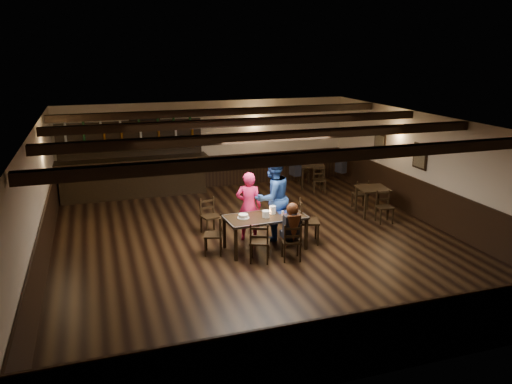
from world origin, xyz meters
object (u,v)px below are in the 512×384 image
object	(u,v)px
chair_near_right	(292,239)
woman_pink	(249,206)
man_blue	(273,198)
bar_counter	(134,172)
dining_table	(265,219)
chair_near_left	(259,240)
cake	(243,216)

from	to	relation	value
chair_near_right	woman_pink	distance (m)	1.54
woman_pink	man_blue	xyz separation A→B (m)	(0.54, -0.10, 0.17)
bar_counter	man_blue	bearing A→B (deg)	-59.16
dining_table	bar_counter	xyz separation A→B (m)	(-2.34, 5.08, 0.04)
chair_near_left	chair_near_right	world-z (taller)	chair_near_left
chair_near_right	bar_counter	xyz separation A→B (m)	(-2.64, 5.87, 0.25)
dining_table	chair_near_right	xyz separation A→B (m)	(0.31, -0.79, -0.21)
woman_pink	bar_counter	xyz separation A→B (m)	(-2.17, 4.43, -0.07)
chair_near_left	woman_pink	distance (m)	1.36
chair_near_left	dining_table	bearing A→B (deg)	62.13
chair_near_left	cake	distance (m)	0.77
woman_pink	bar_counter	size ratio (longest dim) A/B	0.37
chair_near_left	man_blue	size ratio (longest dim) A/B	0.44
man_blue	woman_pink	bearing A→B (deg)	-30.18
dining_table	man_blue	bearing A→B (deg)	56.15
woman_pink	man_blue	size ratio (longest dim) A/B	0.82
chair_near_left	man_blue	world-z (taller)	man_blue
chair_near_right	man_blue	xyz separation A→B (m)	(0.06, 1.34, 0.49)
man_blue	bar_counter	xyz separation A→B (m)	(-2.70, 4.53, -0.24)
chair_near_left	chair_near_right	distance (m)	0.67
dining_table	chair_near_right	world-z (taller)	chair_near_right
dining_table	man_blue	size ratio (longest dim) A/B	0.92
dining_table	chair_near_right	size ratio (longest dim) A/B	2.19
dining_table	man_blue	distance (m)	0.72
chair_near_right	man_blue	size ratio (longest dim) A/B	0.42
dining_table	man_blue	world-z (taller)	man_blue
woman_pink	bar_counter	bearing A→B (deg)	-42.57
bar_counter	cake	bearing A→B (deg)	-69.77
cake	bar_counter	size ratio (longest dim) A/B	0.06
chair_near_right	dining_table	bearing A→B (deg)	111.28
bar_counter	woman_pink	bearing A→B (deg)	-63.95
chair_near_left	cake	size ratio (longest dim) A/B	3.31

